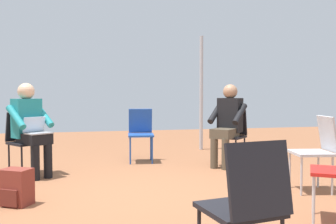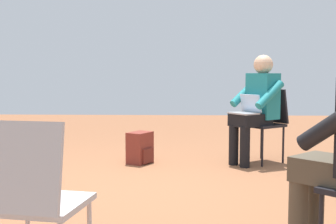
{
  "view_description": "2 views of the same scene",
  "coord_description": "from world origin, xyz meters",
  "views": [
    {
      "loc": [
        3.93,
        -0.59,
        1.1
      ],
      "look_at": [
        -0.1,
        0.3,
        0.9
      ],
      "focal_mm": 40.0,
      "sensor_mm": 36.0,
      "label": 1
    },
    {
      "loc": [
        -0.47,
        4.01,
        1.07
      ],
      "look_at": [
        -0.31,
        -0.24,
        0.68
      ],
      "focal_mm": 50.0,
      "sensor_mm": 36.0,
      "label": 2
    }
  ],
  "objects": [
    {
      "name": "chair_north",
      "position": [
        0.22,
        1.94,
        0.5
      ],
      "size": [
        0.46,
        0.5,
        0.85
      ],
      "rotation": [
        0.0,
        0.0,
        2.97
      ],
      "color": "#B7B7BC",
      "rests_on": "ground"
    },
    {
      "name": "chair_southwest",
      "position": [
        -1.41,
        -1.41,
        0.5
      ],
      "size": [
        0.58,
        0.57,
        0.85
      ],
      "rotation": [
        0.0,
        0.0,
        -0.92
      ],
      "color": "black",
      "rests_on": "ground"
    },
    {
      "name": "person_with_laptop",
      "position": [
        -1.27,
        -1.31,
        0.69
      ],
      "size": [
        0.64,
        0.63,
        1.24
      ],
      "rotation": [
        0.0,
        0.0,
        -0.92
      ],
      "color": "black",
      "rests_on": "ground"
    },
    {
      "name": "backpack_near_laptop_user",
      "position": [
        0.05,
        -1.27,
        0.16
      ],
      "size": [
        0.31,
        0.34,
        0.36
      ],
      "rotation": [
        0.0,
        0.0,
        4.2
      ],
      "color": "maroon",
      "rests_on": "ground"
    },
    {
      "name": "ground_plane",
      "position": [
        0.0,
        0.0,
        0.0
      ],
      "size": [
        14.0,
        14.0,
        0.0
      ],
      "primitive_type": "plane",
      "color": "brown"
    }
  ]
}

